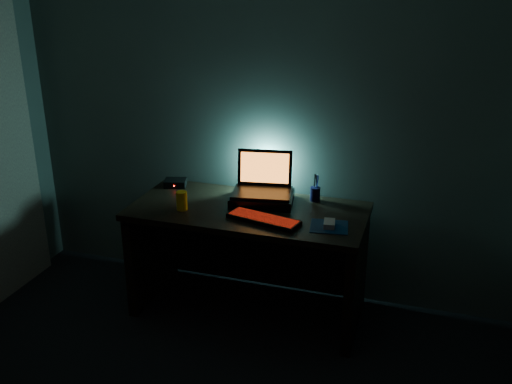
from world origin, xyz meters
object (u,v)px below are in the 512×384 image
laptop (263,183)px  mouse (329,224)px  pen_cup (315,194)px  keyboard (264,219)px  router (175,183)px  juice_glass (182,201)px

laptop → mouse: size_ratio=3.90×
pen_cup → mouse: bearing=-66.2°
mouse → laptop: bearing=140.9°
keyboard → pen_cup: pen_cup is taller
pen_cup → router: size_ratio=0.53×
laptop → juice_glass: laptop is taller
laptop → keyboard: bearing=-82.0°
keyboard → router: bearing=166.0°
mouse → pen_cup: bearing=105.3°
keyboard → juice_glass: size_ratio=3.92×
laptop → mouse: (0.50, -0.29, -0.10)m
keyboard → pen_cup: (0.23, 0.42, 0.03)m
juice_glass → router: bearing=120.8°
juice_glass → mouse: bearing=1.3°
keyboard → mouse: mouse is taller
keyboard → mouse: (0.39, 0.04, 0.01)m
keyboard → laptop: bearing=120.2°
laptop → keyboard: (0.10, -0.33, -0.11)m
mouse → juice_glass: 0.94m
mouse → juice_glass: size_ratio=0.89×
juice_glass → router: juice_glass is taller
juice_glass → router: (-0.22, 0.37, -0.04)m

